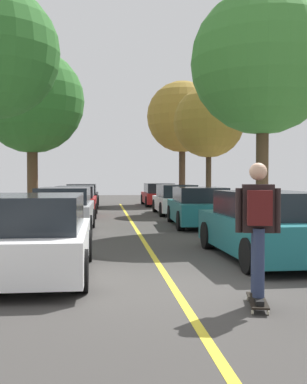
# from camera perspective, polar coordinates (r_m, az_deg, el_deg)

# --- Properties ---
(ground) EXTENTS (80.00, 80.00, 0.00)m
(ground) POSITION_cam_1_polar(r_m,az_deg,el_deg) (7.60, 2.28, -11.18)
(ground) COLOR #3D3A38
(center_line) EXTENTS (0.12, 39.20, 0.01)m
(center_line) POSITION_cam_1_polar(r_m,az_deg,el_deg) (11.50, -0.61, -6.76)
(center_line) COLOR gold
(center_line) RESTS_ON ground
(parked_car_left_nearest) EXTENTS (2.01, 4.06, 1.40)m
(parked_car_left_nearest) POSITION_cam_1_polar(r_m,az_deg,el_deg) (8.53, -14.30, -5.08)
(parked_car_left_nearest) COLOR white
(parked_car_left_nearest) RESTS_ON ground
(parked_car_left_near) EXTENTS (1.88, 4.09, 1.39)m
(parked_car_left_near) POSITION_cam_1_polar(r_m,az_deg,el_deg) (15.11, -10.65, -2.12)
(parked_car_left_near) COLOR #B7B7BC
(parked_car_left_near) RESTS_ON ground
(parked_car_left_far) EXTENTS (1.89, 4.25, 1.34)m
(parked_car_left_far) POSITION_cam_1_polar(r_m,az_deg,el_deg) (21.28, -9.30, -1.11)
(parked_car_left_far) COLOR maroon
(parked_car_left_far) RESTS_ON ground
(parked_car_left_farthest) EXTENTS (1.90, 4.57, 1.34)m
(parked_car_left_farthest) POSITION_cam_1_polar(r_m,az_deg,el_deg) (27.85, -8.52, -0.44)
(parked_car_left_farthest) COLOR black
(parked_car_left_farthest) RESTS_ON ground
(parked_car_right_nearest) EXTENTS (2.02, 4.50, 1.41)m
(parked_car_right_nearest) POSITION_cam_1_polar(r_m,az_deg,el_deg) (10.25, 13.24, -3.94)
(parked_car_right_nearest) COLOR #196066
(parked_car_right_nearest) RESTS_ON ground
(parked_car_right_near) EXTENTS (2.06, 4.48, 1.36)m
(parked_car_right_near) POSITION_cam_1_polar(r_m,az_deg,el_deg) (16.92, 5.50, -1.79)
(parked_car_right_near) COLOR #196066
(parked_car_right_near) RESTS_ON ground
(parked_car_right_far) EXTENTS (1.86, 4.29, 1.38)m
(parked_car_right_far) POSITION_cam_1_polar(r_m,az_deg,el_deg) (22.33, 2.69, -0.90)
(parked_car_right_far) COLOR white
(parked_car_right_far) RESTS_ON ground
(parked_car_right_farthest) EXTENTS (1.92, 4.52, 1.36)m
(parked_car_right_farthest) POSITION_cam_1_polar(r_m,az_deg,el_deg) (29.28, 0.62, -0.31)
(parked_car_right_farthest) COLOR maroon
(parked_car_right_farthest) RESTS_ON ground
(street_tree_left_near) EXTENTS (4.27, 4.27, 6.84)m
(street_tree_left_near) POSITION_cam_1_polar(r_m,az_deg,el_deg) (20.50, -14.32, 10.42)
(street_tree_left_near) COLOR #4C3823
(street_tree_left_near) RESTS_ON sidewalk_left
(street_tree_right_nearest) EXTENTS (4.59, 4.59, 7.53)m
(street_tree_right_nearest) POSITION_cam_1_polar(r_m,az_deg,el_deg) (16.06, 12.93, 14.82)
(street_tree_right_nearest) COLOR #4C3823
(street_tree_right_nearest) RESTS_ON sidewalk_right
(street_tree_right_near) EXTENTS (3.41, 3.41, 5.94)m
(street_tree_right_near) POSITION_cam_1_polar(r_m,az_deg,el_deg) (23.32, 6.61, 8.25)
(street_tree_right_near) COLOR #3D2D1E
(street_tree_right_near) RESTS_ON sidewalk_right
(street_tree_right_far) EXTENTS (4.55, 4.55, 7.76)m
(street_tree_right_far) POSITION_cam_1_polar(r_m,az_deg,el_deg) (31.06, 3.45, 8.92)
(street_tree_right_far) COLOR #3D2D1E
(street_tree_right_far) RESTS_ON sidewalk_right
(streetlamp) EXTENTS (0.36, 0.24, 5.34)m
(streetlamp) POSITION_cam_1_polar(r_m,az_deg,el_deg) (23.83, 6.45, 5.32)
(streetlamp) COLOR #38383D
(streetlamp) RESTS_ON sidewalk_right
(skateboard) EXTENTS (0.40, 0.87, 0.10)m
(skateboard) POSITION_cam_1_polar(r_m,az_deg,el_deg) (6.53, 12.30, -12.57)
(skateboard) COLOR black
(skateboard) RESTS_ON ground
(skateboarder) EXTENTS (0.59, 0.71, 1.79)m
(skateboarder) POSITION_cam_1_polar(r_m,az_deg,el_deg) (6.33, 12.39, -3.52)
(skateboarder) COLOR black
(skateboarder) RESTS_ON skateboard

